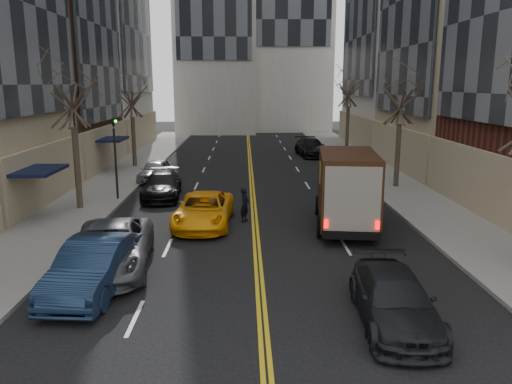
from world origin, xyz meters
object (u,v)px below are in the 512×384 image
observer_sedan (394,299)px  ups_truck (346,189)px  taxi (204,210)px  pedestrian (245,205)px

observer_sedan → ups_truck: bearing=90.0°
ups_truck → observer_sedan: ups_truck is taller
taxi → pedestrian: size_ratio=3.30×
ups_truck → observer_sedan: size_ratio=1.35×
taxi → pedestrian: pedestrian is taller
ups_truck → taxi: bearing=-176.3°
ups_truck → pedestrian: size_ratio=4.11×
taxi → pedestrian: bearing=23.4°
pedestrian → observer_sedan: bearing=-134.3°
taxi → pedestrian: 1.97m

